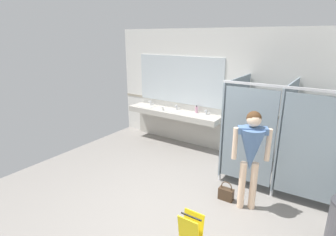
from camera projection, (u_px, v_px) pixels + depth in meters
ground_plane at (159, 210)px, 4.47m from camera, size 6.41×6.28×0.10m
wall_back at (230, 92)px, 6.33m from camera, size 6.41×0.12×2.92m
wall_back_tile_band at (228, 110)px, 6.40m from camera, size 6.41×0.01×0.06m
vanity_counter at (175, 119)px, 7.09m from camera, size 2.58×0.54×0.99m
mirror_panel at (179, 80)px, 6.95m from camera, size 2.48×0.02×1.22m
bathroom_stalls at (284, 133)px, 4.87m from camera, size 2.04×1.47×1.99m
person_standing at (251, 149)px, 4.17m from camera, size 0.54×0.54×1.66m
handbag at (226, 194)px, 4.65m from camera, size 0.25×0.12×0.35m
soap_dispenser at (197, 110)px, 6.74m from camera, size 0.07×0.07×0.19m
paper_cup at (163, 108)px, 7.00m from camera, size 0.07×0.07×0.10m
wet_floor_sign at (191, 236)px, 3.37m from camera, size 0.28×0.19×0.63m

